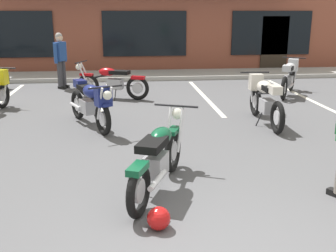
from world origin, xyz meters
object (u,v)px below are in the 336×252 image
Objects in this scene: helmet_on_pavement at (159,218)px; motorcycle_red_sportbike at (289,76)px; motorcycle_black_cruiser at (91,102)px; motorcycle_silver_naked at (112,81)px; person_by_back_row at (61,57)px; motorcycle_foreground_classic at (158,158)px; motorcycle_blue_standard at (265,98)px.

motorcycle_red_sportbike is at bearing 58.50° from helmet_on_pavement.
motorcycle_black_cruiser is at bearing 103.57° from helmet_on_pavement.
motorcycle_silver_naked is at bearing 95.40° from helmet_on_pavement.
person_by_back_row is at bearing 132.41° from motorcycle_silver_naked.
motorcycle_foreground_classic is 1.02× the size of motorcycle_black_cruiser.
motorcycle_silver_naked is (-4.99, -0.01, -0.07)m from motorcycle_red_sportbike.
person_by_back_row is (-6.54, 1.70, 0.42)m from motorcycle_red_sportbike.
helmet_on_pavement is (-0.09, -1.00, -0.33)m from motorcycle_foreground_classic.
helmet_on_pavement is (-4.32, -7.05, -0.40)m from motorcycle_red_sportbike.
motorcycle_foreground_classic is 7.38m from motorcycle_red_sportbike.
motorcycle_silver_naked is at bearing 83.22° from motorcycle_black_cruiser.
person_by_back_row reaches higher than motorcycle_red_sportbike.
motorcycle_foreground_classic is 1.19× the size of person_by_back_row.
motorcycle_black_cruiser and motorcycle_blue_standard have the same top height.
person_by_back_row is at bearing 106.59° from motorcycle_foreground_classic.
person_by_back_row is (-4.83, 4.57, 0.42)m from motorcycle_blue_standard.
helmet_on_pavement is at bearing -94.88° from motorcycle_foreground_classic.
motorcycle_black_cruiser is 3.62m from motorcycle_blue_standard.
motorcycle_black_cruiser is at bearing -151.62° from motorcycle_red_sportbike.
motorcycle_silver_naked is at bearing 97.08° from motorcycle_foreground_classic.
person_by_back_row is (-1.22, 4.58, 0.42)m from motorcycle_black_cruiser.
motorcycle_foreground_classic and motorcycle_red_sportbike have the same top height.
motorcycle_silver_naked is 2.36m from person_by_back_row.
motorcycle_foreground_classic is 1.06m from helmet_on_pavement.
motorcycle_foreground_classic is at bearing -82.92° from motorcycle_silver_naked.
motorcycle_silver_naked is (-0.75, 6.04, 0.00)m from motorcycle_foreground_classic.
motorcycle_black_cruiser is at bearing -75.12° from person_by_back_row.
person_by_back_row is at bearing 165.44° from motorcycle_red_sportbike.
motorcycle_blue_standard is at bearing -43.37° from person_by_back_row.
motorcycle_silver_naked is at bearing -47.59° from person_by_back_row.
motorcycle_silver_naked reaches higher than helmet_on_pavement.
motorcycle_red_sportbike is 1.13× the size of person_by_back_row.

